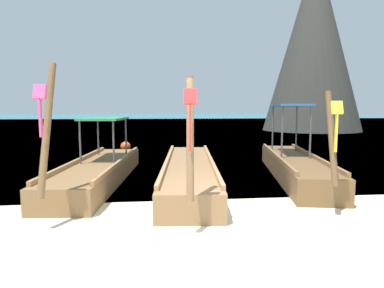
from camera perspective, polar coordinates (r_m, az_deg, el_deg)
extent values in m
plane|color=beige|center=(5.59, 4.35, -14.81)|extent=(120.00, 120.00, 0.00)
plane|color=#147A89|center=(67.08, -5.22, 4.40)|extent=(120.00, 120.00, 0.00)
cube|color=brown|center=(9.41, -15.64, -4.71)|extent=(1.79, 6.12, 0.53)
cube|color=#9F7246|center=(9.52, -19.14, -2.78)|extent=(0.57, 5.53, 0.10)
cube|color=#9F7246|center=(9.22, -12.14, -2.85)|extent=(0.57, 5.53, 0.10)
cylinder|color=brown|center=(6.18, -23.65, 2.49)|extent=(0.20, 0.88, 2.30)
cube|color=#F24C8C|center=(5.98, -24.66, 8.16)|extent=(0.21, 0.15, 0.25)
cube|color=#F24C8C|center=(5.96, -24.55, 4.04)|extent=(0.04, 0.08, 0.62)
cylinder|color=#4C4C51|center=(9.27, -18.67, 0.25)|extent=(0.05, 0.05, 1.14)
cylinder|color=#4C4C51|center=(9.04, -13.32, 0.26)|extent=(0.05, 0.05, 1.14)
cylinder|color=#4C4C51|center=(11.00, -15.81, 1.21)|extent=(0.05, 0.05, 1.14)
cylinder|color=#4C4C51|center=(10.81, -11.28, 1.24)|extent=(0.05, 0.05, 1.14)
cube|color=#2D844C|center=(9.98, -14.78, 4.22)|extent=(1.25, 2.10, 0.06)
cube|color=olive|center=(9.09, -0.49, -4.81)|extent=(1.90, 7.02, 0.54)
cube|color=#AF7F52|center=(9.05, -4.27, -2.81)|extent=(0.66, 6.36, 0.10)
cube|color=#AF7F52|center=(9.06, 3.27, -2.80)|extent=(0.66, 6.36, 0.10)
cylinder|color=brown|center=(5.36, -0.32, 1.13)|extent=(0.18, 0.66, 2.00)
cube|color=red|center=(5.17, -0.31, 8.15)|extent=(0.21, 0.14, 0.25)
cube|color=red|center=(5.15, -0.31, 2.77)|extent=(0.04, 0.08, 0.73)
cube|color=brown|center=(10.12, 17.10, -3.85)|extent=(2.30, 6.18, 0.58)
cube|color=brown|center=(9.98, 14.23, -1.94)|extent=(1.19, 5.50, 0.10)
cube|color=brown|center=(10.19, 20.03, -1.95)|extent=(1.19, 5.50, 0.10)
cylinder|color=brown|center=(6.87, 22.85, 1.10)|extent=(0.28, 0.81, 1.79)
cube|color=yellow|center=(6.64, 23.62, 5.75)|extent=(0.22, 0.18, 0.25)
cube|color=yellow|center=(6.63, 23.50, 1.71)|extent=(0.05, 0.08, 0.70)
cylinder|color=#4C4C51|center=(9.78, 15.22, 1.96)|extent=(0.06, 0.06, 1.48)
cylinder|color=#4C4C51|center=(9.94, 19.68, 1.88)|extent=(0.06, 0.06, 1.48)
cylinder|color=#4C4C51|center=(11.58, 13.69, 2.61)|extent=(0.06, 0.06, 1.48)
cylinder|color=#4C4C51|center=(11.72, 17.49, 2.54)|extent=(0.06, 0.06, 1.48)
cube|color=#235BA3|center=(10.73, 16.58, 6.40)|extent=(1.33, 2.17, 0.06)
cone|color=#383833|center=(32.73, 20.17, 16.23)|extent=(8.57, 8.57, 15.88)
cone|color=#3D3D38|center=(34.21, 23.34, 8.05)|extent=(3.46, 3.46, 6.88)
sphere|color=#EA5119|center=(15.70, -11.34, -0.43)|extent=(0.47, 0.47, 0.47)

